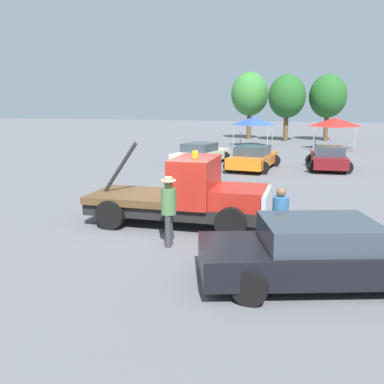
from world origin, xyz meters
TOP-DOWN VIEW (x-y plane):
  - ground_plane at (0.00, 0.00)m, footprint 160.00×160.00m
  - tow_truck at (0.33, 0.02)m, footprint 5.58×2.49m
  - foreground_car at (4.49, -3.18)m, footprint 5.73×3.72m
  - person_near_truck at (3.36, -1.96)m, footprint 0.38×0.38m
  - person_at_hood at (0.52, -1.99)m, footprint 0.41×0.41m
  - parked_car_cream at (-3.17, 12.89)m, footprint 2.88×5.03m
  - parked_car_orange at (0.20, 11.99)m, footprint 2.72×4.74m
  - parked_car_maroon at (4.26, 13.28)m, footprint 2.66×4.36m
  - canopy_tent_blue at (-2.25, 25.67)m, footprint 3.00×3.00m
  - canopy_tent_red at (4.53, 24.96)m, footprint 3.15×3.15m
  - tree_left at (-4.14, 33.44)m, footprint 3.87×3.87m
  - tree_center at (-0.12, 31.89)m, footprint 3.64×3.64m
  - tree_right at (3.70, 33.41)m, footprint 3.66×3.66m
  - traffic_cone at (-0.32, 3.31)m, footprint 0.40×0.40m

SIDE VIEW (x-z plane):
  - ground_plane at x=0.00m, z-range 0.00..0.00m
  - traffic_cone at x=-0.32m, z-range -0.02..0.53m
  - parked_car_maroon at x=4.26m, z-range -0.02..1.32m
  - parked_car_cream at x=-3.17m, z-range -0.02..1.32m
  - parked_car_orange at x=0.20m, z-range -0.02..1.32m
  - foreground_car at x=4.49m, z-range -0.02..1.32m
  - tow_truck at x=0.33m, z-range -0.35..2.16m
  - person_near_truck at x=3.36m, z-range 0.13..1.86m
  - person_at_hood at x=0.52m, z-range 0.16..2.00m
  - canopy_tent_blue at x=-2.25m, z-range 0.91..3.45m
  - canopy_tent_red at x=4.53m, z-range 0.92..3.48m
  - tree_center at x=-0.12m, z-range 1.11..7.60m
  - tree_right at x=3.70m, z-range 1.12..7.64m
  - tree_left at x=-4.14m, z-range 1.18..8.08m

